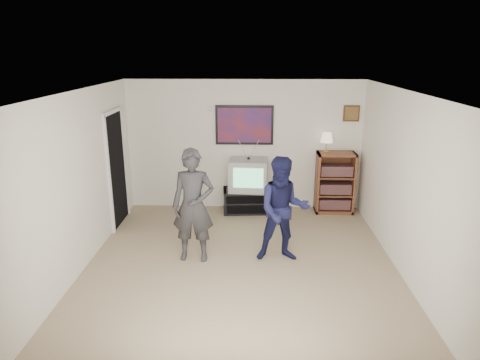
# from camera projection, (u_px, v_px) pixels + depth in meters

# --- Properties ---
(room_shell) EXTENTS (4.51, 5.00, 2.51)m
(room_shell) POSITION_uv_depth(u_px,v_px,m) (241.00, 178.00, 6.18)
(room_shell) COLOR #706047
(room_shell) RESTS_ON ground
(media_stand) EXTENTS (0.93, 0.57, 0.45)m
(media_stand) POSITION_uv_depth(u_px,v_px,m) (247.00, 200.00, 8.28)
(media_stand) COLOR black
(media_stand) RESTS_ON room_shell
(crt_television) EXTENTS (0.75, 0.65, 0.60)m
(crt_television) POSITION_uv_depth(u_px,v_px,m) (248.00, 175.00, 8.12)
(crt_television) COLOR #A4A39E
(crt_television) RESTS_ON media_stand
(bookshelf) EXTENTS (0.71, 0.41, 1.17)m
(bookshelf) POSITION_uv_depth(u_px,v_px,m) (335.00, 183.00, 8.17)
(bookshelf) COLOR brown
(bookshelf) RESTS_ON room_shell
(table_lamp) EXTENTS (0.24, 0.24, 0.38)m
(table_lamp) POSITION_uv_depth(u_px,v_px,m) (327.00, 142.00, 7.99)
(table_lamp) COLOR beige
(table_lamp) RESTS_ON bookshelf
(person_tall) EXTENTS (0.63, 0.42, 1.69)m
(person_tall) POSITION_uv_depth(u_px,v_px,m) (193.00, 206.00, 6.21)
(person_tall) COLOR #2C2C2E
(person_tall) RESTS_ON room_shell
(person_short) EXTENTS (0.80, 0.64, 1.58)m
(person_short) POSITION_uv_depth(u_px,v_px,m) (283.00, 210.00, 6.21)
(person_short) COLOR #15163B
(person_short) RESTS_ON room_shell
(controller_left) EXTENTS (0.05, 0.13, 0.04)m
(controller_left) POSITION_uv_depth(u_px,v_px,m) (194.00, 177.00, 6.29)
(controller_left) COLOR white
(controller_left) RESTS_ON person_tall
(controller_right) EXTENTS (0.07, 0.13, 0.04)m
(controller_right) POSITION_uv_depth(u_px,v_px,m) (280.00, 182.00, 6.33)
(controller_right) COLOR white
(controller_right) RESTS_ON person_short
(poster) EXTENTS (1.10, 0.03, 0.75)m
(poster) POSITION_uv_depth(u_px,v_px,m) (244.00, 125.00, 8.10)
(poster) COLOR black
(poster) RESTS_ON room_shell
(air_vent) EXTENTS (0.28, 0.02, 0.14)m
(air_vent) POSITION_uv_depth(u_px,v_px,m) (215.00, 109.00, 8.03)
(air_vent) COLOR white
(air_vent) RESTS_ON room_shell
(small_picture) EXTENTS (0.30, 0.03, 0.30)m
(small_picture) POSITION_uv_depth(u_px,v_px,m) (351.00, 113.00, 7.98)
(small_picture) COLOR #442115
(small_picture) RESTS_ON room_shell
(doorway) EXTENTS (0.03, 0.85, 2.00)m
(doorway) POSITION_uv_depth(u_px,v_px,m) (116.00, 170.00, 7.51)
(doorway) COLOR black
(doorway) RESTS_ON room_shell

